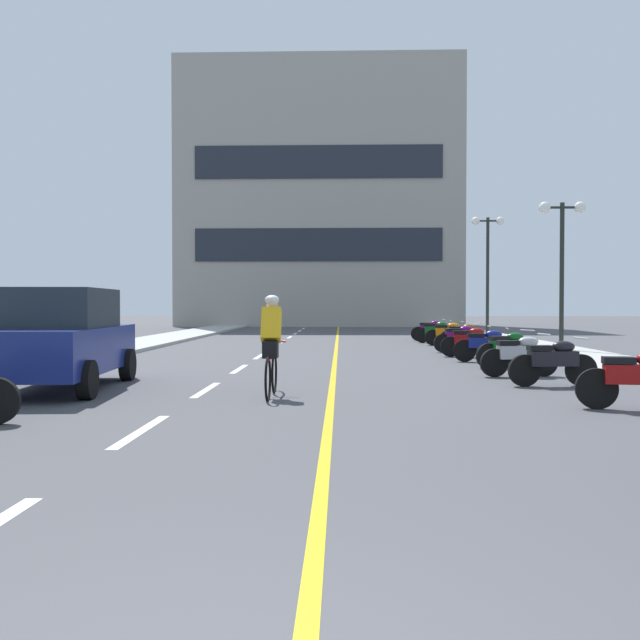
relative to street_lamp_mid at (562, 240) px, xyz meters
The scene contains 31 objects.
ground_plane 8.29m from the street_lamp_mid, 169.37° to the left, with size 140.00×140.00×0.00m, color #47474C.
curb_left 15.60m from the street_lamp_mid, 163.25° to the left, with size 2.40×72.00×0.12m, color #A8A8A3.
curb_right 5.61m from the street_lamp_mid, 92.05° to the left, with size 2.40×72.00×0.12m, color #A8A8A3.
lane_dash_1 16.90m from the street_lamp_mid, 124.49° to the right, with size 0.14×2.20×0.01m, color silver.
lane_dash_2 13.88m from the street_lamp_mid, 134.21° to the right, with size 0.14×2.20×0.01m, color silver.
lane_dash_3 11.48m from the street_lamp_mid, 149.01° to the right, with size 0.14×2.20×0.01m, color silver.
lane_dash_4 10.14m from the street_lamp_mid, behind, with size 0.14×2.20×0.01m, color silver.
lane_dash_5 10.29m from the street_lamp_mid, 165.73° to the left, with size 0.14×2.20×0.01m, color silver.
lane_dash_6 11.87m from the street_lamp_mid, 145.71° to the left, with size 0.14×2.20×0.01m, color silver.
lane_dash_7 14.42m from the street_lamp_mid, 132.03° to the left, with size 0.14×2.20×0.01m, color silver.
lane_dash_8 17.52m from the street_lamp_mid, 123.05° to the left, with size 0.14×2.20×0.01m, color silver.
lane_dash_9 20.93m from the street_lamp_mid, 116.98° to the left, with size 0.14×2.20×0.01m, color silver.
lane_dash_10 24.52m from the street_lamp_mid, 112.69° to the left, with size 0.14×2.20×0.01m, color silver.
lane_dash_11 28.22m from the street_lamp_mid, 109.53° to the left, with size 0.14×2.20×0.01m, color silver.
centre_line_yellow 9.07m from the street_lamp_mid, 148.35° to the left, with size 0.12×66.00×0.01m, color gold.
office_building 31.00m from the street_lamp_mid, 106.22° to the left, with size 20.21×7.81×18.87m.
street_lamp_mid is the anchor object (origin of this frame).
street_lamp_far 9.31m from the street_lamp_mid, 92.11° to the left, with size 1.46×0.36×5.36m.
parked_car_near 15.58m from the street_lamp_mid, 141.32° to the right, with size 2.18×4.32×1.82m.
motorcycle_2 12.47m from the street_lamp_mid, 102.70° to the right, with size 1.69×0.60×0.92m.
motorcycle_3 9.86m from the street_lamp_mid, 108.50° to the right, with size 1.70×0.60×0.92m.
motorcycle_4 8.42m from the street_lamp_mid, 113.75° to the right, with size 1.70×0.60×0.92m.
motorcycle_5 6.56m from the street_lamp_mid, 119.80° to the right, with size 1.64×0.78×0.92m.
motorcycle_6 5.58m from the street_lamp_mid, 131.53° to the right, with size 1.70×0.60×0.92m.
motorcycle_7 4.74m from the street_lamp_mid, 151.90° to the right, with size 1.70×0.60×0.92m.
motorcycle_8 4.40m from the street_lamp_mid, behind, with size 1.70×0.60×0.92m.
motorcycle_9 4.70m from the street_lamp_mid, 138.55° to the left, with size 1.70×0.60×0.92m.
motorcycle_10 5.84m from the street_lamp_mid, 126.35° to the left, with size 1.70×0.60×0.92m.
motorcycle_11 7.19m from the street_lamp_mid, 118.66° to the left, with size 1.68×0.67×0.92m.
motorcycle_12 8.61m from the street_lamp_mid, 112.78° to the left, with size 1.70×0.60×0.92m.
cyclist_rider 13.48m from the street_lamp_mid, 127.86° to the right, with size 0.42×1.77×1.71m.
Camera 1 is at (0.41, -2.18, 1.52)m, focal length 38.55 mm.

